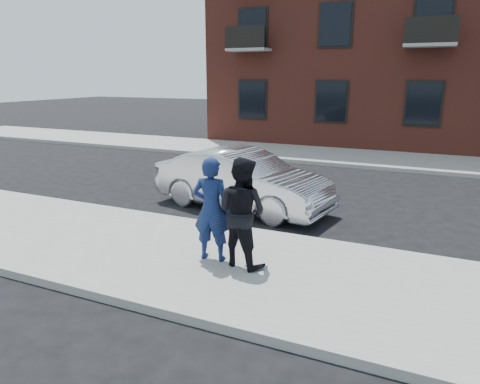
% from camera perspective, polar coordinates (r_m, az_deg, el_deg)
% --- Properties ---
extents(ground, '(100.00, 100.00, 0.00)m').
position_cam_1_polar(ground, '(7.27, 18.20, -12.73)').
color(ground, black).
rests_on(ground, ground).
extents(near_sidewalk, '(50.00, 3.50, 0.15)m').
position_cam_1_polar(near_sidewalk, '(7.01, 18.03, -13.10)').
color(near_sidewalk, gray).
rests_on(near_sidewalk, ground).
extents(near_curb, '(50.00, 0.10, 0.15)m').
position_cam_1_polar(near_curb, '(8.64, 19.37, -7.68)').
color(near_curb, '#999691').
rests_on(near_curb, ground).
extents(far_sidewalk, '(50.00, 3.50, 0.15)m').
position_cam_1_polar(far_sidewalk, '(18.00, 22.11, 3.76)').
color(far_sidewalk, gray).
rests_on(far_sidewalk, ground).
extents(far_curb, '(50.00, 0.10, 0.15)m').
position_cam_1_polar(far_curb, '(16.23, 21.84, 2.64)').
color(far_curb, '#999691').
rests_on(far_curb, ground).
extents(apartment_building, '(24.30, 10.30, 12.30)m').
position_cam_1_polar(apartment_building, '(24.66, 29.24, 20.06)').
color(apartment_building, maroon).
rests_on(apartment_building, ground).
extents(silver_sedan, '(4.82, 2.41, 1.52)m').
position_cam_1_polar(silver_sedan, '(10.83, 0.29, 1.61)').
color(silver_sedan, silver).
rests_on(silver_sedan, ground).
extents(man_hoodie, '(0.72, 0.54, 1.85)m').
position_cam_1_polar(man_hoodie, '(7.43, -3.82, -2.32)').
color(man_hoodie, navy).
rests_on(man_hoodie, near_sidewalk).
extents(man_peacoat, '(1.06, 0.91, 1.89)m').
position_cam_1_polar(man_peacoat, '(7.22, 0.25, -2.69)').
color(man_peacoat, black).
rests_on(man_peacoat, near_sidewalk).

